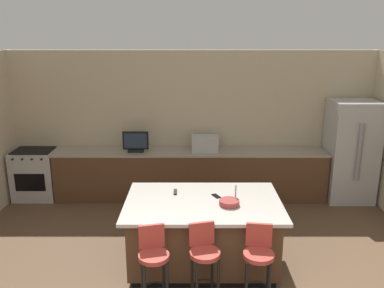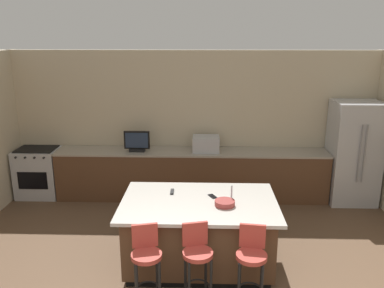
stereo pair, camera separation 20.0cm
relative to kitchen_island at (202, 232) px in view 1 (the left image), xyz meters
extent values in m
cube|color=beige|center=(-0.14, 2.63, 0.88)|extent=(7.20, 0.12, 2.70)
cube|color=brown|center=(-0.17, 2.25, -0.03)|extent=(4.94, 0.60, 0.87)
cube|color=#9E9384|center=(-0.17, 2.25, 0.43)|extent=(4.97, 0.62, 0.04)
cube|color=black|center=(0.00, 0.00, -0.42)|extent=(1.76, 1.07, 0.09)
cube|color=brown|center=(0.00, 0.00, 0.01)|extent=(1.84, 1.15, 0.77)
cube|color=beige|center=(0.00, 0.00, 0.42)|extent=(2.00, 1.31, 0.04)
cube|color=#B7BABF|center=(2.73, 2.19, 0.46)|extent=(0.82, 0.71, 1.84)
cylinder|color=gray|center=(2.69, 1.80, 0.55)|extent=(0.02, 0.02, 1.01)
cylinder|color=gray|center=(2.77, 1.80, 0.55)|extent=(0.02, 0.02, 1.01)
cube|color=#B7BABF|center=(-3.05, 2.25, -0.01)|extent=(0.77, 0.60, 0.91)
cube|color=black|center=(-3.05, 1.94, -0.05)|extent=(0.54, 0.01, 0.33)
cube|color=black|center=(-3.05, 2.25, 0.46)|extent=(0.69, 0.50, 0.02)
cylinder|color=black|center=(-3.30, 1.93, 0.39)|extent=(0.04, 0.03, 0.04)
cylinder|color=black|center=(-3.13, 1.93, 0.39)|extent=(0.04, 0.03, 0.04)
cylinder|color=black|center=(-2.96, 1.93, 0.39)|extent=(0.04, 0.03, 0.04)
cylinder|color=black|center=(-2.79, 1.93, 0.39)|extent=(0.04, 0.03, 0.04)
cube|color=#B7BABF|center=(0.09, 2.25, 0.59)|extent=(0.48, 0.36, 0.28)
cube|color=black|center=(-1.16, 2.20, 0.47)|extent=(0.28, 0.16, 0.05)
cube|color=black|center=(-1.16, 2.20, 0.66)|extent=(0.46, 0.05, 0.33)
cube|color=#1E2D47|center=(-1.16, 2.17, 0.66)|extent=(0.41, 0.01, 0.28)
cylinder|color=#B2B2B7|center=(-0.03, 2.35, 0.57)|extent=(0.02, 0.02, 0.24)
cylinder|color=#B2B2B7|center=(0.41, 0.00, 0.55)|extent=(0.02, 0.02, 0.22)
cylinder|color=#B23D33|center=(-0.56, -0.89, 0.19)|extent=(0.34, 0.34, 0.05)
cube|color=#B23D33|center=(-0.59, -0.75, 0.35)|extent=(0.29, 0.10, 0.28)
cylinder|color=black|center=(-0.41, -0.98, -0.15)|extent=(0.03, 0.03, 0.63)
cylinder|color=black|center=(-0.71, -0.80, -0.15)|extent=(0.03, 0.03, 0.63)
cylinder|color=black|center=(-0.47, -0.75, -0.15)|extent=(0.03, 0.03, 0.63)
cylinder|color=#B23D33|center=(0.00, -0.84, 0.19)|extent=(0.34, 0.34, 0.05)
cube|color=#B23D33|center=(-0.04, -0.69, 0.35)|extent=(0.29, 0.10, 0.28)
cylinder|color=black|center=(-0.09, -0.98, -0.15)|extent=(0.03, 0.03, 0.63)
cylinder|color=black|center=(0.15, -0.93, -0.15)|extent=(0.03, 0.03, 0.63)
cylinder|color=black|center=(-0.15, -0.75, -0.15)|extent=(0.03, 0.03, 0.63)
cylinder|color=black|center=(0.09, -0.69, -0.15)|extent=(0.03, 0.03, 0.63)
torus|color=black|center=(0.00, -0.84, -0.23)|extent=(0.28, 0.28, 0.02)
cylinder|color=#B23D33|center=(0.58, -0.88, 0.19)|extent=(0.34, 0.34, 0.05)
cube|color=#B23D33|center=(0.60, -0.73, 0.36)|extent=(0.29, 0.07, 0.28)
cylinder|color=black|center=(0.45, -0.99, -0.15)|extent=(0.03, 0.03, 0.63)
cylinder|color=black|center=(0.48, -0.74, -0.15)|extent=(0.03, 0.03, 0.63)
cylinder|color=black|center=(0.72, -0.77, -0.15)|extent=(0.03, 0.03, 0.63)
torus|color=black|center=(0.58, -0.88, -0.23)|extent=(0.28, 0.28, 0.02)
cylinder|color=#993833|center=(0.32, -0.12, 0.48)|extent=(0.25, 0.25, 0.07)
cube|color=black|center=(0.18, 0.15, 0.45)|extent=(0.13, 0.17, 0.01)
cube|color=black|center=(-0.37, 0.28, 0.45)|extent=(0.05, 0.17, 0.02)
camera|label=1|loc=(-0.14, -4.74, 2.53)|focal=37.35mm
camera|label=2|loc=(0.06, -4.74, 2.53)|focal=37.35mm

